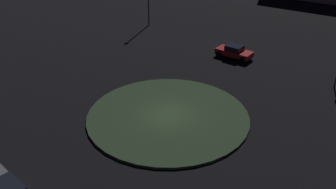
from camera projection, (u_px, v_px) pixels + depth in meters
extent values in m
plane|color=black|center=(168.00, 116.00, 27.64)|extent=(120.77, 120.77, 0.00)
cylinder|color=#2D4228|center=(168.00, 115.00, 27.59)|extent=(12.83, 12.83, 0.20)
cube|color=red|center=(234.00, 53.00, 37.96)|extent=(1.93, 4.00, 0.58)
cube|color=black|center=(235.00, 48.00, 37.69)|extent=(1.61, 1.79, 0.55)
cylinder|color=black|center=(249.00, 56.00, 37.94)|extent=(0.25, 0.71, 0.70)
cylinder|color=black|center=(242.00, 61.00, 36.73)|extent=(0.25, 0.71, 0.70)
cylinder|color=black|center=(227.00, 50.00, 39.46)|extent=(0.25, 0.71, 0.70)
cylinder|color=black|center=(219.00, 54.00, 38.26)|extent=(0.25, 0.71, 0.70)
cylinder|color=black|center=(7.00, 176.00, 21.07)|extent=(0.25, 0.70, 0.69)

